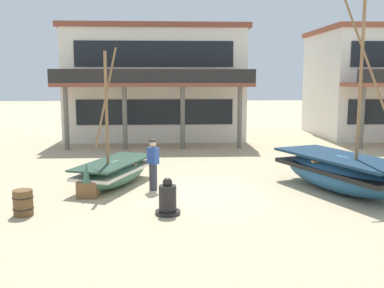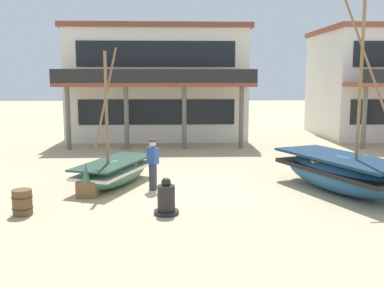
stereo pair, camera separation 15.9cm
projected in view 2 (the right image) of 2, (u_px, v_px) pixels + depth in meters
ground_plane at (193, 190)px, 14.62m from camera, size 120.00×120.00×0.00m
fishing_boat_near_left at (115, 171)px, 15.27m from camera, size 2.68×4.06×4.69m
fishing_boat_centre_large at (342, 172)px, 14.31m from camera, size 3.51×5.28×6.69m
fisherman_by_hull at (153, 165)px, 14.56m from camera, size 0.42×0.40×1.68m
capstan_winch at (166, 200)px, 12.01m from camera, size 0.68×0.68×1.01m
wooden_barrel at (22, 202)px, 11.95m from camera, size 0.56×0.56×0.70m
cargo_crate at (88, 189)px, 13.82m from camera, size 0.66×0.66×0.51m
harbor_building_main at (158, 83)px, 27.53m from camera, size 10.90×8.19×6.76m
harbor_building_annex at (376, 83)px, 28.25m from camera, size 7.33×9.33×6.76m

